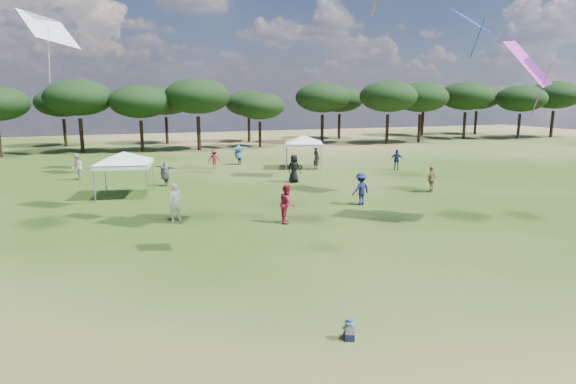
% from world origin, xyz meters
% --- Properties ---
extents(ground, '(140.00, 140.00, 0.00)m').
position_xyz_m(ground, '(0.00, 0.00, 0.00)').
color(ground, '#324E17').
rests_on(ground, ground).
extents(tree_line, '(108.78, 17.63, 7.77)m').
position_xyz_m(tree_line, '(2.39, 47.41, 5.42)').
color(tree_line, black).
rests_on(tree_line, ground).
extents(tent_left, '(5.83, 5.83, 2.88)m').
position_xyz_m(tent_left, '(-4.99, 21.14, 2.46)').
color(tent_left, gray).
rests_on(tent_left, ground).
extents(tent_right, '(5.49, 5.49, 2.93)m').
position_xyz_m(tent_right, '(8.80, 27.97, 2.51)').
color(tent_right, gray).
rests_on(tent_right, ground).
extents(toddler, '(0.40, 0.44, 0.54)m').
position_xyz_m(toddler, '(-0.61, 1.80, 0.24)').
color(toddler, black).
rests_on(toddler, ground).
extents(festival_crowd, '(31.29, 20.54, 1.87)m').
position_xyz_m(festival_crowd, '(-0.50, 23.19, 0.86)').
color(festival_crowd, '#2F2F34').
rests_on(festival_crowd, ground).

